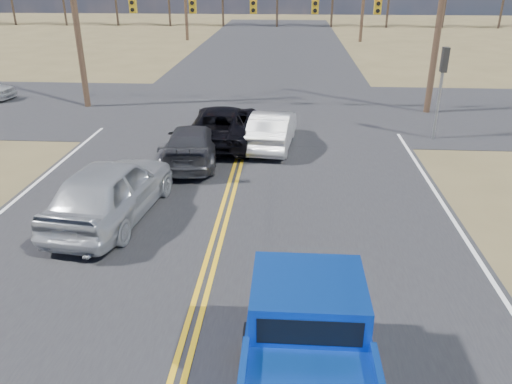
# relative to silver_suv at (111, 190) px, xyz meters

# --- Properties ---
(ground) EXTENTS (160.00, 160.00, 0.00)m
(ground) POSITION_rel_silver_suv_xyz_m (3.24, -5.10, -0.92)
(ground) COLOR brown
(ground) RESTS_ON ground
(road_main) EXTENTS (14.00, 120.00, 0.02)m
(road_main) POSITION_rel_silver_suv_xyz_m (3.24, 4.90, -0.92)
(road_main) COLOR #28282B
(road_main) RESTS_ON ground
(road_cross) EXTENTS (120.00, 12.00, 0.02)m
(road_cross) POSITION_rel_silver_suv_xyz_m (3.24, 12.90, -0.92)
(road_cross) COLOR #28282B
(road_cross) RESTS_ON ground
(signal_gantry) EXTENTS (19.60, 4.83, 10.00)m
(signal_gantry) POSITION_rel_silver_suv_xyz_m (3.74, 12.69, 4.14)
(signal_gantry) COLOR #473323
(signal_gantry) RESTS_ON ground
(utility_poles) EXTENTS (19.60, 58.32, 10.00)m
(utility_poles) POSITION_rel_silver_suv_xyz_m (3.24, 11.90, 4.30)
(utility_poles) COLOR #473323
(utility_poles) RESTS_ON ground
(silver_suv) EXTENTS (2.83, 5.65, 1.85)m
(silver_suv) POSITION_rel_silver_suv_xyz_m (0.00, 0.00, 0.00)
(silver_suv) COLOR #AAADB3
(silver_suv) RESTS_ON ground
(black_suv) EXTENTS (2.68, 5.71, 1.58)m
(black_suv) POSITION_rel_silver_suv_xyz_m (2.34, 7.31, -0.13)
(black_suv) COLOR black
(black_suv) RESTS_ON ground
(white_car_queue) EXTENTS (2.04, 4.70, 1.50)m
(white_car_queue) POSITION_rel_silver_suv_xyz_m (4.43, 6.93, -0.17)
(white_car_queue) COLOR silver
(white_car_queue) RESTS_ON ground
(dgrey_car_queue) EXTENTS (2.25, 4.99, 1.42)m
(dgrey_car_queue) POSITION_rel_silver_suv_xyz_m (1.47, 4.90, -0.22)
(dgrey_car_queue) COLOR #333338
(dgrey_car_queue) RESTS_ON ground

